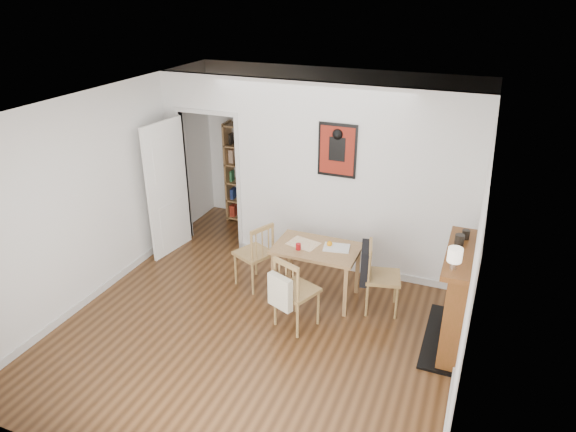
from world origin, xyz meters
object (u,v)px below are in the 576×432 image
at_px(dining_table, 317,253).
at_px(orange_fruit, 329,244).
at_px(chair_left, 254,254).
at_px(fireplace, 458,295).
at_px(bookshelf, 247,174).
at_px(red_glass, 298,247).
at_px(mantel_lamp, 455,256).
at_px(chair_right, 381,276).
at_px(ceramic_jar_a, 460,240).
at_px(chair_front, 296,291).
at_px(ceramic_jar_b, 466,234).
at_px(notebook, 337,248).

xyz_separation_m(dining_table, orange_fruit, (0.14, 0.08, 0.12)).
xyz_separation_m(chair_left, fireplace, (2.61, -0.26, 0.15)).
relative_size(dining_table, chair_left, 1.14).
xyz_separation_m(chair_left, bookshelf, (-0.98, 1.82, 0.37)).
bearing_deg(red_glass, fireplace, -4.27).
distance_m(bookshelf, red_glass, 2.54).
bearing_deg(mantel_lamp, chair_right, 138.95).
xyz_separation_m(mantel_lamp, ceramic_jar_a, (0.01, 0.54, -0.08)).
height_order(chair_front, ceramic_jar_b, ceramic_jar_b).
distance_m(dining_table, orange_fruit, 0.20).
relative_size(chair_right, chair_front, 0.98).
relative_size(fireplace, ceramic_jar_a, 10.14).
height_order(ceramic_jar_a, ceramic_jar_b, ceramic_jar_a).
bearing_deg(notebook, dining_table, -165.08).
height_order(mantel_lamp, ceramic_jar_a, mantel_lamp).
bearing_deg(orange_fruit, bookshelf, 139.24).
bearing_deg(dining_table, orange_fruit, 30.03).
xyz_separation_m(dining_table, bookshelf, (-1.84, 1.79, 0.20)).
xyz_separation_m(chair_front, orange_fruit, (0.16, 0.75, 0.28)).
distance_m(chair_front, fireplace, 1.81).
bearing_deg(chair_right, chair_front, -140.92).
bearing_deg(ceramic_jar_a, dining_table, 174.66).
bearing_deg(red_glass, ceramic_jar_b, 5.10).
height_order(chair_right, bookshelf, bookshelf).
xyz_separation_m(fireplace, notebook, (-1.50, 0.35, 0.12)).
distance_m(chair_right, ceramic_jar_b, 1.15).
bearing_deg(ceramic_jar_a, mantel_lamp, -90.91).
bearing_deg(chair_right, ceramic_jar_a, -11.98).
bearing_deg(red_glass, chair_front, -71.78).
bearing_deg(chair_front, orange_fruit, 78.02).
xyz_separation_m(fireplace, red_glass, (-1.94, 0.14, 0.15)).
height_order(red_glass, ceramic_jar_a, ceramic_jar_a).
distance_m(chair_front, ceramic_jar_a, 1.91).
height_order(chair_left, ceramic_jar_b, ceramic_jar_b).
relative_size(chair_front, notebook, 2.92).
height_order(dining_table, mantel_lamp, mantel_lamp).
relative_size(chair_front, ceramic_jar_b, 8.80).
height_order(dining_table, ceramic_jar_b, ceramic_jar_b).
bearing_deg(chair_left, notebook, 4.91).
xyz_separation_m(bookshelf, notebook, (2.08, -1.73, -0.10)).
xyz_separation_m(red_glass, orange_fruit, (0.33, 0.23, -0.01)).
xyz_separation_m(dining_table, red_glass, (-0.19, -0.15, 0.13)).
bearing_deg(notebook, ceramic_jar_b, -1.49).
bearing_deg(fireplace, orange_fruit, 166.97).
distance_m(dining_table, bookshelf, 2.57).
height_order(chair_front, notebook, chair_front).
relative_size(chair_left, red_glass, 11.30).
height_order(fireplace, ceramic_jar_a, ceramic_jar_a).
relative_size(notebook, mantel_lamp, 1.40).
xyz_separation_m(fireplace, orange_fruit, (-1.60, 0.37, 0.14)).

